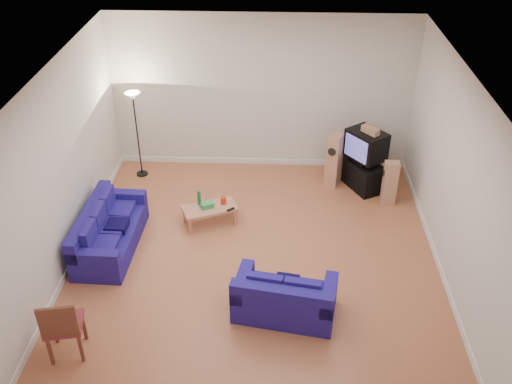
{
  "coord_description": "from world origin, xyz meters",
  "views": [
    {
      "loc": [
        0.31,
        -7.32,
        6.05
      ],
      "look_at": [
        0.0,
        0.4,
        1.1
      ],
      "focal_mm": 40.0,
      "sensor_mm": 36.0,
      "label": 1
    }
  ],
  "objects_px": {
    "sofa_three_seat": "(108,234)",
    "television": "(366,145)",
    "coffee_table": "(210,210)",
    "sofa_loveseat": "(284,300)",
    "tv_stand": "(363,174)"
  },
  "relations": [
    {
      "from": "tv_stand",
      "to": "television",
      "type": "height_order",
      "value": "television"
    },
    {
      "from": "sofa_loveseat",
      "to": "tv_stand",
      "type": "xyz_separation_m",
      "value": [
        1.55,
        3.62,
        -0.0
      ]
    },
    {
      "from": "sofa_three_seat",
      "to": "coffee_table",
      "type": "relative_size",
      "value": 1.85
    },
    {
      "from": "sofa_three_seat",
      "to": "tv_stand",
      "type": "height_order",
      "value": "sofa_three_seat"
    },
    {
      "from": "sofa_three_seat",
      "to": "sofa_loveseat",
      "type": "height_order",
      "value": "sofa_three_seat"
    },
    {
      "from": "coffee_table",
      "to": "television",
      "type": "bearing_deg",
      "value": 25.77
    },
    {
      "from": "sofa_three_seat",
      "to": "television",
      "type": "distance_m",
      "value": 5.06
    },
    {
      "from": "sofa_three_seat",
      "to": "television",
      "type": "bearing_deg",
      "value": 117.14
    },
    {
      "from": "coffee_table",
      "to": "tv_stand",
      "type": "relative_size",
      "value": 1.18
    },
    {
      "from": "coffee_table",
      "to": "sofa_three_seat",
      "type": "bearing_deg",
      "value": -155.09
    },
    {
      "from": "coffee_table",
      "to": "sofa_loveseat",
      "type": "bearing_deg",
      "value": -59.35
    },
    {
      "from": "sofa_loveseat",
      "to": "tv_stand",
      "type": "relative_size",
      "value": 1.77
    },
    {
      "from": "sofa_loveseat",
      "to": "coffee_table",
      "type": "relative_size",
      "value": 1.5
    },
    {
      "from": "sofa_loveseat",
      "to": "coffee_table",
      "type": "height_order",
      "value": "sofa_loveseat"
    },
    {
      "from": "television",
      "to": "sofa_loveseat",
      "type": "bearing_deg",
      "value": -60.87
    }
  ]
}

